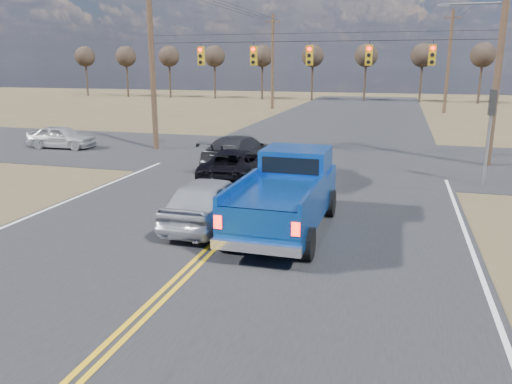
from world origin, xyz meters
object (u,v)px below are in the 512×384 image
(pickup_truck, at_px, (286,194))
(silver_suv, at_px, (210,201))
(black_suv, at_px, (235,165))
(cross_car_west, at_px, (61,137))
(white_car_queue, at_px, (301,163))
(dgrey_car_queue, at_px, (239,151))

(pickup_truck, xyz_separation_m, silver_suv, (-2.38, -0.15, -0.33))
(black_suv, relative_size, cross_car_west, 1.24)
(silver_suv, bearing_deg, pickup_truck, -175.85)
(silver_suv, bearing_deg, black_suv, -78.46)
(black_suv, distance_m, white_car_queue, 2.84)
(cross_car_west, bearing_deg, silver_suv, -132.38)
(black_suv, relative_size, dgrey_car_queue, 0.92)
(black_suv, height_order, cross_car_west, black_suv)
(silver_suv, height_order, cross_car_west, silver_suv)
(dgrey_car_queue, bearing_deg, black_suv, 109.81)
(pickup_truck, xyz_separation_m, dgrey_car_queue, (-4.27, 8.65, -0.33))
(white_car_queue, distance_m, cross_car_west, 15.96)
(pickup_truck, height_order, cross_car_west, pickup_truck)
(pickup_truck, relative_size, silver_suv, 1.33)
(silver_suv, xyz_separation_m, dgrey_car_queue, (-1.89, 8.80, -0.00))
(white_car_queue, xyz_separation_m, cross_car_west, (-15.31, 4.52, -0.12))
(silver_suv, bearing_deg, dgrey_car_queue, -77.38)
(dgrey_car_queue, bearing_deg, white_car_queue, 153.56)
(black_suv, xyz_separation_m, cross_car_west, (-12.54, 5.16, -0.01))
(silver_suv, relative_size, black_suv, 0.93)
(black_suv, bearing_deg, cross_car_west, -27.75)
(silver_suv, xyz_separation_m, cross_car_west, (-13.71, 11.15, -0.10))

